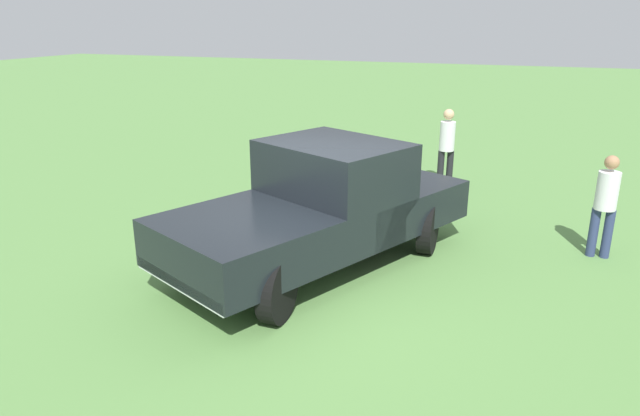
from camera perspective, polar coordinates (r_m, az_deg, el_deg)
The scene contains 4 objects.
ground_plane at distance 8.10m, azimuth -0.56°, elevation -7.70°, with size 80.00×80.00×0.00m, color #5B8C47.
pickup_truck at distance 8.50m, azimuth 0.60°, elevation 0.56°, with size 5.22×3.84×1.83m.
person_bystander at distance 12.67m, azimuth 12.38°, elevation 6.17°, with size 0.42×0.42×1.71m.
person_visitor at distance 9.74m, azimuth 26.32°, elevation 0.60°, with size 0.32×0.34×1.61m.
Camera 1 is at (6.79, 2.61, 3.57)m, focal length 32.48 mm.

